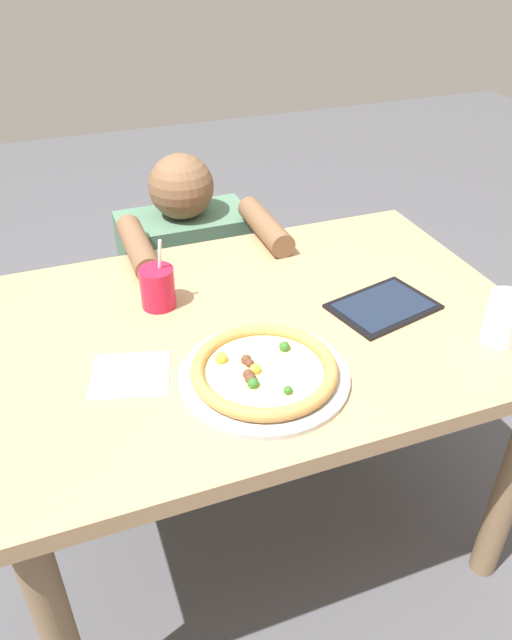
# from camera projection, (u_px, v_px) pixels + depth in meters

# --- Properties ---
(ground_plane) EXTENTS (8.00, 8.00, 0.00)m
(ground_plane) POSITION_uv_depth(u_px,v_px,m) (256.00, 525.00, 1.85)
(ground_plane) COLOR #4C4C51
(dining_table) EXTENTS (1.26, 0.87, 0.75)m
(dining_table) POSITION_uv_depth(u_px,v_px,m) (257.00, 359.00, 1.48)
(dining_table) COLOR tan
(dining_table) RESTS_ON ground
(pizza_near) EXTENTS (0.35, 0.35, 0.04)m
(pizza_near) POSITION_uv_depth(u_px,v_px,m) (264.00, 372.00, 1.24)
(pizza_near) COLOR #B7B7BC
(pizza_near) RESTS_ON dining_table
(drink_cup_colored) EXTENTS (0.08, 0.08, 0.18)m
(drink_cup_colored) POSITION_uv_depth(u_px,v_px,m) (158.00, 287.00, 1.45)
(drink_cup_colored) COLOR red
(drink_cup_colored) RESTS_ON dining_table
(water_cup_clear) EXTENTS (0.08, 0.08, 0.12)m
(water_cup_clear) POSITION_uv_depth(u_px,v_px,m) (504.00, 318.00, 1.33)
(water_cup_clear) COLOR silver
(water_cup_clear) RESTS_ON dining_table
(paper_napkin) EXTENTS (0.19, 0.18, 0.00)m
(paper_napkin) POSITION_uv_depth(u_px,v_px,m) (130.00, 374.00, 1.26)
(paper_napkin) COLOR white
(paper_napkin) RESTS_ON dining_table
(tablet) EXTENTS (0.27, 0.22, 0.01)m
(tablet) POSITION_uv_depth(u_px,v_px,m) (383.00, 306.00, 1.47)
(tablet) COLOR black
(tablet) RESTS_ON dining_table
(diner_seated) EXTENTS (0.44, 0.53, 0.94)m
(diner_seated) POSITION_uv_depth(u_px,v_px,m) (190.00, 305.00, 2.09)
(diner_seated) COLOR #333847
(diner_seated) RESTS_ON ground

